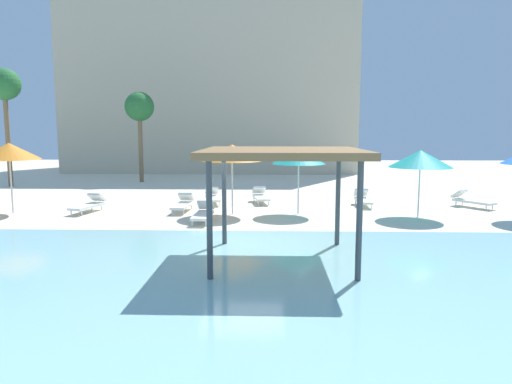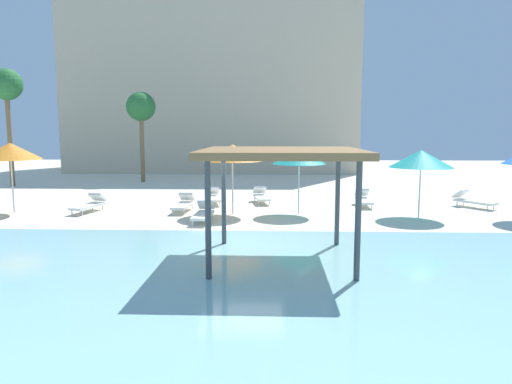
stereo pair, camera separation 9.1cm
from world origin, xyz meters
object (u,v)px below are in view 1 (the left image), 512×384
Objects in this scene: lounge_chair_0 at (212,197)px; lounge_chair_2 at (203,213)px; lounge_chair_4 at (363,199)px; lounge_chair_1 at (471,200)px; shade_pavilion at (283,157)px; lounge_chair_5 at (261,196)px; beach_umbrella_orange_4 at (232,153)px; beach_umbrella_orange_1 at (9,151)px; lounge_chair_6 at (183,204)px; palm_tree_0 at (4,88)px; lounge_chair_3 at (89,204)px; palm_tree_1 at (139,109)px; beach_umbrella_teal_5 at (299,157)px; beach_umbrella_teal_6 at (420,159)px.

lounge_chair_0 is 1.03× the size of lounge_chair_2.
lounge_chair_0 is at bearing -91.31° from lounge_chair_4.
shade_pavilion is at bearing -78.64° from lounge_chair_1.
lounge_chair_4 is 0.97× the size of lounge_chair_5.
beach_umbrella_orange_4 is 3.68m from lounge_chair_0.
lounge_chair_1 and lounge_chair_4 have the same top height.
beach_umbrella_orange_4 is (9.14, 0.02, -0.05)m from beach_umbrella_orange_1.
lounge_chair_6 is 0.27× the size of palm_tree_0.
palm_tree_0 is at bearing -121.60° from lounge_chair_6.
lounge_chair_3 is 0.34× the size of palm_tree_1.
lounge_chair_0 and lounge_chair_3 have the same top height.
beach_umbrella_orange_1 is 11.84m from beach_umbrella_teal_5.
lounge_chair_2 is at bearing 81.37° from lounge_chair_3.
palm_tree_0 is at bearing -126.59° from lounge_chair_0.
lounge_chair_4 is at bearing 8.87° from beach_umbrella_orange_1.
beach_umbrella_teal_6 is 1.38× the size of lounge_chair_2.
lounge_chair_3 is 3.93m from lounge_chair_6.
beach_umbrella_orange_4 reaches higher than lounge_chair_1.
beach_umbrella_orange_4 is at bearing 150.95° from lounge_chair_2.
lounge_chair_3 is 12.46m from palm_tree_1.
beach_umbrella_teal_5 is 1.39× the size of lounge_chair_4.
beach_umbrella_teal_5 is 1.35× the size of lounge_chair_5.
lounge_chair_0 is 11.68m from lounge_chair_1.
beach_umbrella_orange_1 reaches higher than lounge_chair_4.
lounge_chair_5 is (-0.77, 9.95, -2.41)m from shade_pavilion.
beach_umbrella_teal_5 reaches higher than lounge_chair_2.
beach_umbrella_teal_6 reaches higher than lounge_chair_0.
shade_pavilion reaches higher than lounge_chair_1.
beach_umbrella_orange_1 is at bearing -60.33° from palm_tree_0.
beach_umbrella_orange_4 is 10.93m from lounge_chair_1.
beach_umbrella_orange_4 reaches higher than beach_umbrella_teal_6.
beach_umbrella_teal_5 is at bearing 88.43° from lounge_chair_6.
beach_umbrella_orange_1 reaches higher than lounge_chair_3.
lounge_chair_2 is at bearing -11.07° from beach_umbrella_orange_1.
palm_tree_1 is at bearing 120.59° from beach_umbrella_orange_4.
beach_umbrella_orange_4 is at bearing -59.41° from palm_tree_1.
lounge_chair_5 is at bearing 119.04° from beach_umbrella_teal_5.
shade_pavilion is 1.53× the size of beach_umbrella_teal_5.
palm_tree_1 is at bearing -146.78° from lounge_chair_5.
lounge_chair_6 is at bearing -35.05° from palm_tree_0.
shade_pavilion is 6.43m from lounge_chair_2.
lounge_chair_1 is 0.96× the size of lounge_chair_3.
beach_umbrella_teal_5 is (0.83, 7.05, -0.39)m from shade_pavilion.
lounge_chair_3 is at bearing 176.98° from beach_umbrella_orange_4.
lounge_chair_4 is at bearing -36.89° from palm_tree_1.
beach_umbrella_orange_1 is at bearing -82.55° from lounge_chair_5.
shade_pavilion is at bearing -64.64° from palm_tree_1.
beach_umbrella_orange_1 is at bearing -179.86° from beach_umbrella_orange_4.
beach_umbrella_orange_4 is at bearing -176.11° from beach_umbrella_teal_5.
beach_umbrella_orange_1 is at bearing -81.51° from lounge_chair_0.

